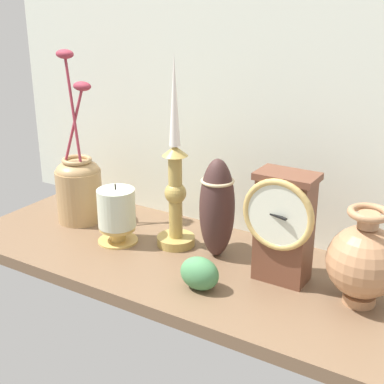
% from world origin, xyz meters
% --- Properties ---
extents(ground_plane, '(1.00, 0.36, 0.02)m').
position_xyz_m(ground_plane, '(0.00, 0.00, -0.01)').
color(ground_plane, brown).
extents(back_wall, '(1.20, 0.02, 0.65)m').
position_xyz_m(back_wall, '(0.00, 0.18, 0.33)').
color(back_wall, silver).
rests_on(back_wall, ground_plane).
extents(mantel_clock, '(0.13, 0.08, 0.20)m').
position_xyz_m(mantel_clock, '(0.16, 0.02, 0.11)').
color(mantel_clock, brown).
rests_on(mantel_clock, ground_plane).
extents(candlestick_tall_left, '(0.08, 0.08, 0.38)m').
position_xyz_m(candlestick_tall_left, '(-0.08, 0.04, 0.13)').
color(candlestick_tall_left, tan).
rests_on(candlestick_tall_left, ground_plane).
extents(brass_vase_bulbous, '(0.12, 0.12, 0.17)m').
position_xyz_m(brass_vase_bulbous, '(0.31, 0.01, 0.08)').
color(brass_vase_bulbous, '#B17E56').
rests_on(brass_vase_bulbous, ground_plane).
extents(brass_vase_jar, '(0.10, 0.10, 0.38)m').
position_xyz_m(brass_vase_jar, '(-0.33, 0.04, 0.08)').
color(brass_vase_jar, tan).
rests_on(brass_vase_jar, ground_plane).
extents(pillar_candle_front, '(0.08, 0.08, 0.13)m').
position_xyz_m(pillar_candle_front, '(-0.19, -0.01, 0.06)').
color(pillar_candle_front, tan).
rests_on(pillar_candle_front, ground_plane).
extents(tall_ceramic_vase, '(0.07, 0.07, 0.20)m').
position_xyz_m(tall_ceramic_vase, '(0.02, 0.04, 0.10)').
color(tall_ceramic_vase, '#402825').
rests_on(tall_ceramic_vase, ground_plane).
extents(ivy_sprig, '(0.07, 0.05, 0.06)m').
position_xyz_m(ivy_sprig, '(0.06, -0.09, 0.03)').
color(ivy_sprig, '#478651').
rests_on(ivy_sprig, ground_plane).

